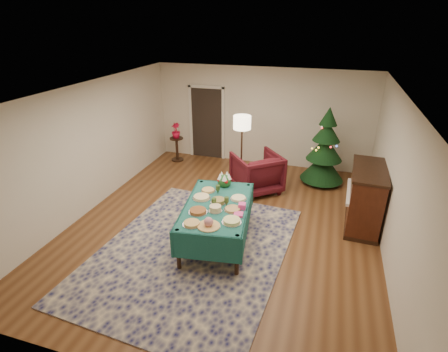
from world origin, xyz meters
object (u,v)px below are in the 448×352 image
(potted_plant, at_px, (176,134))
(buffet_table, at_px, (217,212))
(floor_lamp, at_px, (242,127))
(side_table, at_px, (177,149))
(piano, at_px, (365,198))
(gift_box, at_px, (242,206))
(armchair, at_px, (257,171))
(christmas_tree, at_px, (325,150))

(potted_plant, bearing_deg, buffet_table, -55.90)
(floor_lamp, xyz_separation_m, side_table, (-2.18, 0.94, -1.15))
(piano, bearing_deg, gift_box, -146.85)
(gift_box, relative_size, piano, 0.09)
(armchair, bearing_deg, side_table, -64.41)
(potted_plant, relative_size, christmas_tree, 0.22)
(gift_box, xyz_separation_m, potted_plant, (-2.86, 3.53, -0.02))
(buffet_table, distance_m, gift_box, 0.52)
(floor_lamp, height_order, potted_plant, floor_lamp)
(floor_lamp, relative_size, christmas_tree, 0.89)
(armchair, height_order, side_table, armchair)
(armchair, bearing_deg, gift_box, 56.15)
(potted_plant, xyz_separation_m, christmas_tree, (4.15, -0.30, 0.06))
(buffet_table, relative_size, side_table, 3.10)
(gift_box, height_order, side_table, gift_box)
(potted_plant, relative_size, piano, 0.30)
(buffet_table, xyz_separation_m, christmas_tree, (1.76, 3.23, 0.25))
(armchair, distance_m, side_table, 2.93)
(armchair, xyz_separation_m, christmas_tree, (1.50, 0.95, 0.36))
(gift_box, xyz_separation_m, side_table, (-2.86, 3.53, -0.50))
(floor_lamp, xyz_separation_m, christmas_tree, (1.96, 0.64, -0.61))
(gift_box, relative_size, armchair, 0.12)
(buffet_table, height_order, side_table, buffet_table)
(potted_plant, height_order, piano, piano)
(side_table, xyz_separation_m, piano, (5.03, -2.11, 0.27))
(gift_box, xyz_separation_m, christmas_tree, (1.28, 3.23, 0.05))
(floor_lamp, distance_m, side_table, 2.64)
(gift_box, xyz_separation_m, piano, (2.17, 1.42, -0.23))
(gift_box, height_order, armchair, armchair)
(floor_lamp, bearing_deg, side_table, 156.72)
(side_table, relative_size, potted_plant, 1.58)
(buffet_table, distance_m, piano, 3.00)
(buffet_table, distance_m, armchair, 2.30)
(gift_box, relative_size, side_table, 0.18)
(armchair, bearing_deg, floor_lamp, -72.73)
(buffet_table, height_order, floor_lamp, floor_lamp)
(christmas_tree, bearing_deg, gift_box, -111.66)
(armchair, xyz_separation_m, side_table, (-2.65, 1.25, -0.19))
(gift_box, relative_size, christmas_tree, 0.06)
(side_table, bearing_deg, gift_box, -50.97)
(buffet_table, xyz_separation_m, piano, (2.64, 1.41, -0.02))
(potted_plant, distance_m, piano, 5.46)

